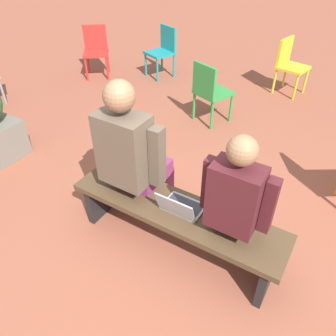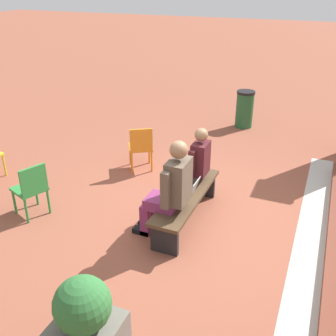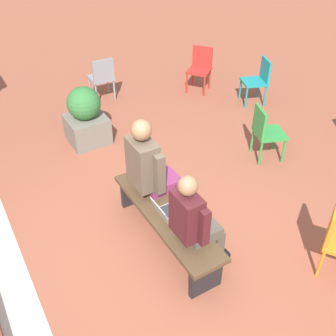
{
  "view_description": "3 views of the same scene",
  "coord_description": "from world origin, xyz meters",
  "px_view_note": "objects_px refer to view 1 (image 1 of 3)",
  "views": [
    {
      "loc": [
        -0.86,
        1.46,
        2.27
      ],
      "look_at": [
        0.25,
        -0.34,
        0.67
      ],
      "focal_mm": 35.0,
      "sensor_mm": 36.0,
      "label": 1
    },
    {
      "loc": [
        4.65,
        1.46,
        3.25
      ],
      "look_at": [
        -0.2,
        -0.57,
        0.66
      ],
      "focal_mm": 42.0,
      "sensor_mm": 36.0,
      "label": 2
    },
    {
      "loc": [
        -2.7,
        1.46,
        3.49
      ],
      "look_at": [
        0.43,
        -0.4,
        0.76
      ],
      "focal_mm": 42.0,
      "sensor_mm": 36.0,
      "label": 3
    }
  ],
  "objects_px": {
    "plastic_chair_by_pillar": "(163,49)",
    "plastic_chair_mid_courtyard": "(210,90)",
    "plastic_chair_near_bench_right": "(96,48)",
    "laptop": "(181,207)",
    "person_adult": "(134,156)",
    "person_student": "(238,202)",
    "bench": "(176,216)",
    "plastic_chair_foreground": "(289,63)"
  },
  "relations": [
    {
      "from": "plastic_chair_near_bench_right",
      "to": "laptop",
      "type": "bearing_deg",
      "value": 140.45
    },
    {
      "from": "plastic_chair_near_bench_right",
      "to": "plastic_chair_foreground",
      "type": "xyz_separation_m",
      "value": [
        -3.1,
        -1.04,
        0.0
      ]
    },
    {
      "from": "person_student",
      "to": "plastic_chair_foreground",
      "type": "height_order",
      "value": "person_student"
    },
    {
      "from": "plastic_chair_by_pillar",
      "to": "plastic_chair_foreground",
      "type": "relative_size",
      "value": 1.0
    },
    {
      "from": "bench",
      "to": "person_adult",
      "type": "xyz_separation_m",
      "value": [
        0.44,
        -0.07,
        0.4
      ]
    },
    {
      "from": "plastic_chair_by_pillar",
      "to": "plastic_chair_near_bench_right",
      "type": "relative_size",
      "value": 1.0
    },
    {
      "from": "bench",
      "to": "plastic_chair_mid_courtyard",
      "type": "distance_m",
      "value": 2.26
    },
    {
      "from": "person_student",
      "to": "plastic_chair_by_pillar",
      "type": "distance_m",
      "value": 4.17
    },
    {
      "from": "person_adult",
      "to": "bench",
      "type": "bearing_deg",
      "value": 170.6
    },
    {
      "from": "bench",
      "to": "person_adult",
      "type": "distance_m",
      "value": 0.6
    },
    {
      "from": "person_adult",
      "to": "plastic_chair_by_pillar",
      "type": "height_order",
      "value": "person_adult"
    },
    {
      "from": "person_adult",
      "to": "person_student",
      "type": "bearing_deg",
      "value": 179.46
    },
    {
      "from": "person_student",
      "to": "laptop",
      "type": "height_order",
      "value": "person_student"
    },
    {
      "from": "bench",
      "to": "plastic_chair_near_bench_right",
      "type": "xyz_separation_m",
      "value": [
        3.21,
        -2.68,
        0.13
      ]
    },
    {
      "from": "plastic_chair_near_bench_right",
      "to": "plastic_chair_mid_courtyard",
      "type": "height_order",
      "value": "same"
    },
    {
      "from": "person_adult",
      "to": "plastic_chair_foreground",
      "type": "relative_size",
      "value": 1.71
    },
    {
      "from": "plastic_chair_near_bench_right",
      "to": "plastic_chair_mid_courtyard",
      "type": "xyz_separation_m",
      "value": [
        -2.48,
        0.55,
        0.0
      ]
    },
    {
      "from": "person_adult",
      "to": "plastic_chair_mid_courtyard",
      "type": "bearing_deg",
      "value": -81.81
    },
    {
      "from": "plastic_chair_foreground",
      "to": "plastic_chair_mid_courtyard",
      "type": "height_order",
      "value": "same"
    },
    {
      "from": "laptop",
      "to": "plastic_chair_by_pillar",
      "type": "xyz_separation_m",
      "value": [
        2.24,
        -3.29,
        -0.02
      ]
    },
    {
      "from": "plastic_chair_by_pillar",
      "to": "plastic_chair_mid_courtyard",
      "type": "bearing_deg",
      "value": 141.83
    },
    {
      "from": "person_adult",
      "to": "plastic_chair_near_bench_right",
      "type": "bearing_deg",
      "value": -43.24
    },
    {
      "from": "plastic_chair_by_pillar",
      "to": "plastic_chair_near_bench_right",
      "type": "height_order",
      "value": "same"
    },
    {
      "from": "laptop",
      "to": "plastic_chair_by_pillar",
      "type": "distance_m",
      "value": 3.97
    },
    {
      "from": "person_adult",
      "to": "plastic_chair_near_bench_right",
      "type": "height_order",
      "value": "person_adult"
    },
    {
      "from": "bench",
      "to": "plastic_chair_foreground",
      "type": "bearing_deg",
      "value": -88.23
    },
    {
      "from": "person_student",
      "to": "plastic_chair_near_bench_right",
      "type": "relative_size",
      "value": 1.53
    },
    {
      "from": "person_student",
      "to": "plastic_chair_near_bench_right",
      "type": "xyz_separation_m",
      "value": [
        3.68,
        -2.62,
        -0.21
      ]
    },
    {
      "from": "plastic_chair_near_bench_right",
      "to": "person_adult",
      "type": "bearing_deg",
      "value": 136.76
    },
    {
      "from": "plastic_chair_by_pillar",
      "to": "plastic_chair_foreground",
      "type": "height_order",
      "value": "same"
    },
    {
      "from": "bench",
      "to": "plastic_chair_by_pillar",
      "type": "relative_size",
      "value": 2.14
    },
    {
      "from": "person_student",
      "to": "bench",
      "type": "bearing_deg",
      "value": 7.81
    },
    {
      "from": "bench",
      "to": "plastic_chair_by_pillar",
      "type": "bearing_deg",
      "value": -56.25
    },
    {
      "from": "laptop",
      "to": "person_adult",
      "type": "bearing_deg",
      "value": -9.84
    },
    {
      "from": "plastic_chair_near_bench_right",
      "to": "plastic_chair_mid_courtyard",
      "type": "relative_size",
      "value": 1.0
    },
    {
      "from": "laptop",
      "to": "plastic_chair_foreground",
      "type": "relative_size",
      "value": 0.38
    },
    {
      "from": "plastic_chair_near_bench_right",
      "to": "plastic_chair_foreground",
      "type": "height_order",
      "value": "same"
    },
    {
      "from": "bench",
      "to": "plastic_chair_foreground",
      "type": "distance_m",
      "value": 3.72
    },
    {
      "from": "person_student",
      "to": "person_adult",
      "type": "relative_size",
      "value": 0.9
    },
    {
      "from": "person_adult",
      "to": "laptop",
      "type": "distance_m",
      "value": 0.56
    },
    {
      "from": "person_student",
      "to": "plastic_chair_by_pillar",
      "type": "height_order",
      "value": "person_student"
    },
    {
      "from": "person_student",
      "to": "person_adult",
      "type": "xyz_separation_m",
      "value": [
        0.91,
        -0.01,
        0.06
      ]
    }
  ]
}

